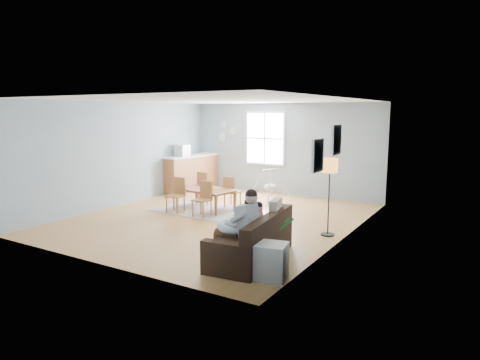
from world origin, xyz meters
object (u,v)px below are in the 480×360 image
Objects in this scene: chair_sw at (177,193)px; chair_ne at (231,190)px; monitor at (182,150)px; sofa at (254,244)px; baby_swing at (270,187)px; dining_table at (205,199)px; storage_cube at (270,261)px; counter at (191,173)px; chair_se at (204,197)px; floor_lamp at (330,172)px; chair_nw at (205,186)px; father at (240,224)px; toddler at (254,219)px.

chair_ne is at bearing 51.92° from chair_sw.
chair_ne is at bearing -22.64° from monitor.
baby_swing reaches higher than sofa.
dining_table is at bearing 51.48° from chair_sw.
storage_cube is 0.27× the size of counter.
chair_se is (-3.09, 2.61, 0.20)m from storage_cube.
sofa is 1.77× the size of baby_swing.
chair_se is at bearing 140.88° from sofa.
storage_cube is 0.65× the size of chair_sw.
dining_table is at bearing -127.64° from chair_ne.
floor_lamp is at bearing -20.85° from chair_ne.
monitor is at bearing 157.36° from chair_ne.
monitor is (-4.81, 4.14, 1.01)m from sofa.
dining_table is 1.76× the size of chair_nw.
chair_se is (0.83, -0.03, -0.01)m from chair_sw.
baby_swing is (-1.85, 4.68, -0.27)m from father.
dining_table is (-3.48, 3.19, 0.00)m from storage_cube.
chair_se is (-3.06, 0.01, -0.81)m from floor_lamp.
counter is at bearing 154.86° from floor_lamp.
chair_ne reaches higher than storage_cube.
chair_se is 3.41m from counter.
father is at bearing -68.38° from baby_swing.
storage_cube is at bearing -33.67° from dining_table.
chair_nw is at bearing -137.63° from baby_swing.
chair_ne is (0.04, 1.14, -0.02)m from chair_se.
chair_nw is at bearing 136.63° from toddler.
chair_ne is 2.72m from counter.
chair_ne is (0.83, -0.02, -0.04)m from chair_nw.
chair_se is at bearing 179.78° from floor_lamp.
chair_nw is 1.80m from baby_swing.
chair_sw is 0.99× the size of chair_nw.
monitor is 0.35× the size of baby_swing.
sofa is 6.59m from counter.
toddler is 0.87× the size of chair_sw.
floor_lamp is at bearing -0.60° from chair_sw.
monitor is at bearing 125.57° from chair_sw.
counter reaches higher than baby_swing.
floor_lamp reaches higher than chair_sw.
counter is at bearing 149.76° from chair_ne.
storage_cube is at bearing -40.25° from chair_se.
counter is at bearing 136.63° from sofa.
floor_lamp is (0.67, 2.29, 0.61)m from father.
counter is (-5.36, 2.52, -0.71)m from floor_lamp.
floor_lamp is at bearing -21.64° from monitor.
father is 2.25× the size of storage_cube.
father is at bearing -35.92° from chair_sw.
chair_se is at bearing -2.02° from chair_sw.
counter reaches higher than chair_nw.
baby_swing is at bearing 67.99° from chair_ne.
baby_swing is (0.54, 2.37, -0.07)m from chair_se.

